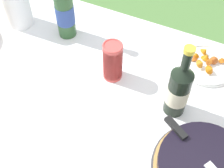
% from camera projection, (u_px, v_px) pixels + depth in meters
% --- Properties ---
extents(garden_table, '(1.89, 1.14, 0.70)m').
position_uv_depth(garden_table, '(90.00, 131.00, 1.11)').
color(garden_table, brown).
rests_on(garden_table, ground_plane).
extents(tablecloth, '(1.90, 1.15, 0.10)m').
position_uv_depth(tablecloth, '(89.00, 124.00, 1.08)').
color(tablecloth, white).
rests_on(tablecloth, garden_table).
extents(berry_tart, '(0.32, 0.32, 0.06)m').
position_uv_depth(berry_tart, '(204.00, 168.00, 0.94)').
color(berry_tart, '#38383D').
rests_on(berry_tart, tablecloth).
extents(serving_knife, '(0.33, 0.22, 0.01)m').
position_uv_depth(serving_knife, '(200.00, 155.00, 0.93)').
color(serving_knife, silver).
rests_on(serving_knife, berry_tart).
extents(cup_stack, '(0.07, 0.07, 0.16)m').
position_uv_depth(cup_stack, '(113.00, 61.00, 1.13)').
color(cup_stack, '#E04C47').
rests_on(cup_stack, tablecloth).
extents(cider_bottle_green, '(0.08, 0.08, 0.34)m').
position_uv_depth(cider_bottle_green, '(64.00, 10.00, 1.24)').
color(cider_bottle_green, '#2D562D').
rests_on(cider_bottle_green, tablecloth).
extents(juice_bottle_red, '(0.08, 0.08, 0.30)m').
position_uv_depth(juice_bottle_red, '(179.00, 90.00, 1.01)').
color(juice_bottle_red, black).
rests_on(juice_bottle_red, tablecloth).
extents(snack_plate_right, '(0.22, 0.22, 0.06)m').
position_uv_depth(snack_plate_right, '(207.00, 64.00, 1.22)').
color(snack_plate_right, white).
rests_on(snack_plate_right, tablecloth).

